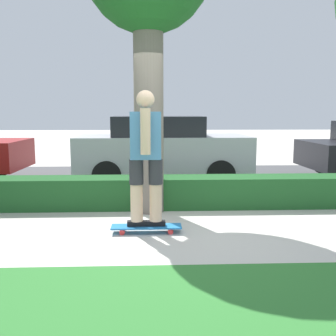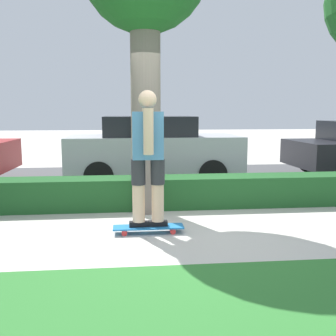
# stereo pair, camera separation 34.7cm
# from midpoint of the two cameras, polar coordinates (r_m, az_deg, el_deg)

# --- Properties ---
(ground_plane) EXTENTS (60.00, 60.00, 0.00)m
(ground_plane) POSITION_cam_midpoint_polar(r_m,az_deg,el_deg) (5.25, 4.49, -9.83)
(ground_plane) COLOR #BCB7AD
(street_asphalt) EXTENTS (18.42, 5.00, 0.01)m
(street_asphalt) POSITION_cam_midpoint_polar(r_m,az_deg,el_deg) (9.31, 1.41, -1.81)
(street_asphalt) COLOR #474749
(street_asphalt) RESTS_ON ground_plane
(hedge_row) EXTENTS (18.42, 0.60, 0.52)m
(hedge_row) POSITION_cam_midpoint_polar(r_m,az_deg,el_deg) (6.72, 2.89, -3.50)
(hedge_row) COLOR #1E5123
(hedge_row) RESTS_ON ground_plane
(skateboard) EXTENTS (0.95, 0.24, 0.09)m
(skateboard) POSITION_cam_midpoint_polar(r_m,az_deg,el_deg) (5.35, -1.28, -8.58)
(skateboard) COLOR #1E6BAD
(skateboard) RESTS_ON ground_plane
(skater_person) EXTENTS (0.51, 0.46, 1.80)m
(skater_person) POSITION_cam_midpoint_polar(r_m,az_deg,el_deg) (5.16, -1.32, 1.91)
(skater_person) COLOR black
(skater_person) RESTS_ON skateboard
(parked_car_middle) EXTENTS (3.87, 1.83, 1.52)m
(parked_car_middle) POSITION_cam_midpoint_polar(r_m,az_deg,el_deg) (8.98, 0.22, 2.91)
(parked_car_middle) COLOR #B7B7BC
(parked_car_middle) RESTS_ON ground_plane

